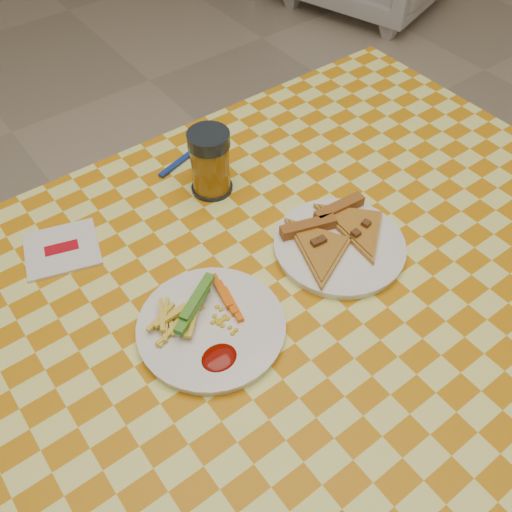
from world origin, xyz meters
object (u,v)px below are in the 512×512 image
Objects in this scene: drink_glass at (210,163)px; plate_left at (211,328)px; table at (276,309)px; plate_right at (339,247)px.

plate_left is at bearing -124.18° from drink_glass.
drink_glass is at bearing 80.66° from table.
table is 0.16m from plate_left.
table is 5.98× the size of plate_left.
table is 10.43× the size of drink_glass.
plate_left is at bearing -173.93° from table.
table is 0.15m from plate_right.
plate_right is 0.27m from drink_glass.
plate_left is at bearing -178.48° from plate_right.
drink_glass reaches higher than plate_left.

